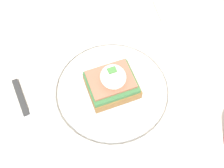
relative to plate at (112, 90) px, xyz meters
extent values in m
plane|color=gray|center=(-0.02, -0.02, -0.75)|extent=(6.00, 6.00, 0.00)
cube|color=beige|center=(-0.02, -0.02, -0.02)|extent=(1.12, 0.76, 0.03)
cylinder|color=beige|center=(-0.52, -0.34, -0.39)|extent=(0.06, 0.06, 0.71)
cylinder|color=silver|center=(0.00, 0.00, 0.00)|extent=(0.22, 0.22, 0.01)
torus|color=white|center=(0.00, 0.00, 0.00)|extent=(0.25, 0.25, 0.01)
cube|color=olive|center=(0.00, 0.00, 0.02)|extent=(0.10, 0.08, 0.02)
cube|color=#38703D|center=(0.00, 0.00, 0.04)|extent=(0.09, 0.08, 0.01)
cube|color=#AD664C|center=(0.00, 0.00, 0.04)|extent=(0.09, 0.07, 0.01)
ellipsoid|color=white|center=(0.00, 0.00, 0.06)|extent=(0.05, 0.05, 0.03)
cube|color=#47843D|center=(0.00, 0.00, 0.08)|extent=(0.02, 0.01, 0.00)
cube|color=silver|center=(-0.18, -0.02, -0.01)|extent=(0.02, 0.10, 0.00)
cube|color=silver|center=(-0.17, 0.05, -0.01)|extent=(0.03, 0.04, 0.00)
cube|color=#2D2D2D|center=(0.18, -0.05, 0.00)|extent=(0.02, 0.09, 0.01)
cube|color=silver|center=(0.18, 0.04, -0.01)|extent=(0.03, 0.12, 0.00)
camera|label=1|loc=(0.09, 0.25, 0.52)|focal=45.00mm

